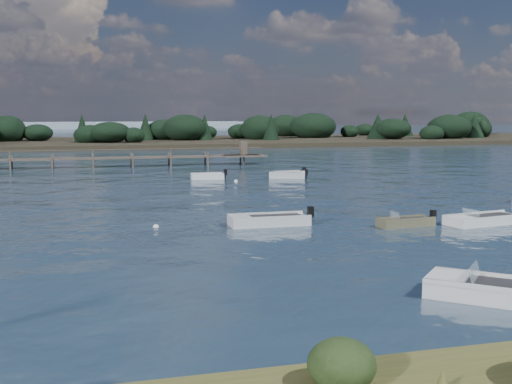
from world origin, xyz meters
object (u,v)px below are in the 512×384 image
object	(u,v)px
dinghy_extra_b	(287,176)
tender_far_grey_b	(289,175)
tender_far_white	(207,177)
dinghy_near_olive	(510,296)
dinghy_mid_grey	(269,222)
jetty	(11,160)
dinghy_mid_white_a	(484,221)
dinghy_extra_a	(406,224)

from	to	relation	value
dinghy_extra_b	tender_far_grey_b	distance (m)	1.28
tender_far_white	dinghy_near_olive	bearing A→B (deg)	-87.02
dinghy_mid_grey	tender_far_grey_b	size ratio (longest dim) A/B	1.46
dinghy_extra_b	tender_far_white	distance (m)	7.37
dinghy_near_olive	jetty	xyz separation A→B (m)	(-20.44, 55.98, 0.81)
dinghy_extra_b	tender_far_white	size ratio (longest dim) A/B	1.12
dinghy_mid_white_a	jetty	world-z (taller)	jetty
tender_far_white	dinghy_extra_a	size ratio (longest dim) A/B	0.95
tender_far_white	dinghy_near_olive	xyz separation A→B (m)	(2.08, -40.08, 0.02)
dinghy_extra_b	jetty	distance (m)	30.64
dinghy_mid_grey	dinghy_extra_a	xyz separation A→B (m)	(6.97, -2.24, -0.02)
dinghy_mid_grey	tender_far_grey_b	distance (m)	26.54
dinghy_mid_grey	dinghy_extra_b	bearing A→B (deg)	69.80
dinghy_mid_white_a	dinghy_mid_grey	world-z (taller)	dinghy_mid_grey
dinghy_mid_white_a	dinghy_near_olive	xyz separation A→B (m)	(-7.93, -12.81, 0.03)
tender_far_white	dinghy_mid_grey	size ratio (longest dim) A/B	0.71
dinghy_mid_grey	dinghy_mid_white_a	bearing A→B (deg)	-13.58
dinghy_mid_grey	jetty	size ratio (longest dim) A/B	0.07
jetty	dinghy_extra_b	bearing A→B (deg)	-33.02
dinghy_near_olive	jetty	size ratio (longest dim) A/B	0.08
dinghy_extra_a	jetty	xyz separation A→B (m)	(-23.92, 42.66, 0.84)
dinghy_mid_grey	tender_far_grey_b	world-z (taller)	dinghy_mid_grey
dinghy_extra_b	dinghy_mid_white_a	world-z (taller)	dinghy_mid_white_a
tender_far_white	jetty	distance (m)	24.30
dinghy_mid_white_a	jetty	size ratio (longest dim) A/B	0.08
tender_far_grey_b	jetty	bearing A→B (deg)	149.36
tender_far_white	dinghy_mid_white_a	distance (m)	29.06
tender_far_white	tender_far_grey_b	world-z (taller)	tender_far_white
dinghy_mid_grey	tender_far_grey_b	bearing A→B (deg)	69.39
dinghy_extra_a	jetty	size ratio (longest dim) A/B	0.05
dinghy_mid_grey	jetty	distance (m)	43.84
dinghy_extra_a	dinghy_mid_grey	bearing A→B (deg)	162.16
dinghy_near_olive	jetty	distance (m)	59.60
dinghy_mid_white_a	dinghy_mid_grey	distance (m)	11.75
tender_far_grey_b	jetty	xyz separation A→B (m)	(-26.30, 15.57, 0.83)
tender_far_white	dinghy_mid_grey	xyz separation A→B (m)	(-1.40, -24.52, 0.00)
dinghy_near_olive	tender_far_grey_b	world-z (taller)	dinghy_near_olive
dinghy_mid_grey	dinghy_near_olive	xyz separation A→B (m)	(3.49, -15.56, 0.02)
dinghy_mid_white_a	dinghy_extra_b	bearing A→B (deg)	95.80
tender_far_grey_b	dinghy_extra_a	xyz separation A→B (m)	(-2.37, -27.08, -0.01)
dinghy_mid_white_a	jetty	xyz separation A→B (m)	(-28.37, 43.18, 0.84)
dinghy_mid_white_a	dinghy_near_olive	distance (m)	15.06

